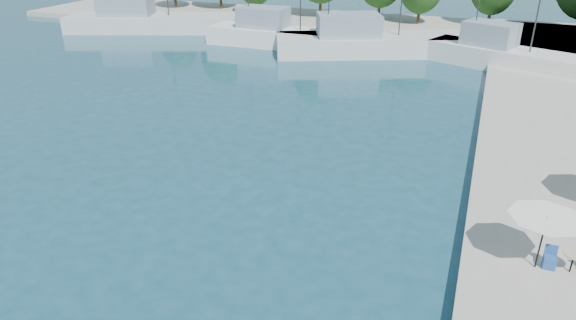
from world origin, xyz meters
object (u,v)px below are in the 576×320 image
at_px(trawler_03, 373,43).
at_px(umbrella_white, 546,224).
at_px(trawler_02, 282,36).
at_px(trawler_04, 507,57).
at_px(trawler_01, 148,22).

bearing_deg(trawler_03, umbrella_white, -91.12).
height_order(trawler_02, trawler_03, same).
bearing_deg(trawler_04, umbrella_white, -66.00).
distance_m(trawler_02, umbrella_white, 39.09).
distance_m(trawler_01, trawler_04, 39.07).
bearing_deg(umbrella_white, trawler_04, 92.06).
bearing_deg(trawler_02, trawler_01, 174.30).
bearing_deg(trawler_04, trawler_01, -162.20).
xyz_separation_m(trawler_01, trawler_02, (17.41, -1.72, 0.00)).
bearing_deg(trawler_04, trawler_03, -163.70).
xyz_separation_m(trawler_01, trawler_04, (38.97, -2.82, 0.00)).
height_order(trawler_04, umbrella_white, trawler_04).
height_order(trawler_01, trawler_04, same).
bearing_deg(umbrella_white, trawler_03, 112.47).
xyz_separation_m(trawler_01, trawler_03, (26.87, -1.63, -0.00)).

